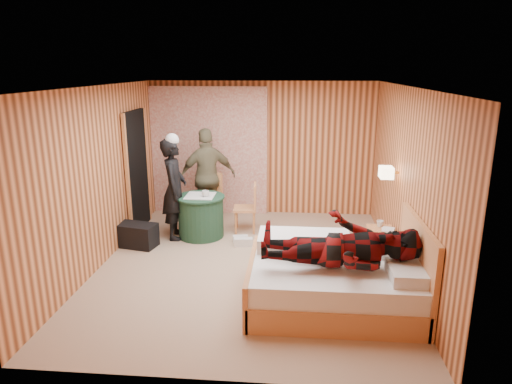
# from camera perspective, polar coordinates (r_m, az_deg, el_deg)

# --- Properties ---
(floor) EXTENTS (4.20, 5.00, 0.01)m
(floor) POSITION_cam_1_polar(r_m,az_deg,el_deg) (6.62, -0.90, -9.13)
(floor) COLOR tan
(floor) RESTS_ON ground
(ceiling) EXTENTS (4.20, 5.00, 0.01)m
(ceiling) POSITION_cam_1_polar(r_m,az_deg,el_deg) (6.03, -1.00, 13.04)
(ceiling) COLOR silver
(ceiling) RESTS_ON wall_back
(wall_back) EXTENTS (4.20, 0.02, 2.50)m
(wall_back) POSITION_cam_1_polar(r_m,az_deg,el_deg) (8.64, 0.75, 5.43)
(wall_back) COLOR #F1975C
(wall_back) RESTS_ON floor
(wall_left) EXTENTS (0.02, 5.00, 2.50)m
(wall_left) POSITION_cam_1_polar(r_m,az_deg,el_deg) (6.75, -18.99, 1.72)
(wall_left) COLOR #F1975C
(wall_left) RESTS_ON floor
(wall_right) EXTENTS (0.02, 5.00, 2.50)m
(wall_right) POSITION_cam_1_polar(r_m,az_deg,el_deg) (6.35, 18.26, 0.96)
(wall_right) COLOR #F1975C
(wall_right) RESTS_ON floor
(curtain) EXTENTS (2.20, 0.08, 2.40)m
(curtain) POSITION_cam_1_polar(r_m,az_deg,el_deg) (8.71, -5.88, 5.10)
(curtain) COLOR silver
(curtain) RESTS_ON floor
(doorway) EXTENTS (0.06, 0.90, 2.05)m
(doorway) POSITION_cam_1_polar(r_m,az_deg,el_deg) (8.05, -14.65, 2.54)
(doorway) COLOR black
(doorway) RESTS_ON floor
(wall_lamp) EXTENTS (0.26, 0.24, 0.16)m
(wall_lamp) POSITION_cam_1_polar(r_m,az_deg,el_deg) (6.73, 15.99, 2.37)
(wall_lamp) COLOR gold
(wall_lamp) RESTS_ON wall_right
(bed) EXTENTS (1.98, 1.54, 1.06)m
(bed) POSITION_cam_1_polar(r_m,az_deg,el_deg) (5.62, 9.77, -10.62)
(bed) COLOR #E5915D
(bed) RESTS_ON floor
(nightstand) EXTENTS (0.38, 0.51, 0.50)m
(nightstand) POSITION_cam_1_polar(r_m,az_deg,el_deg) (6.86, 15.26, -6.45)
(nightstand) COLOR #E5915D
(nightstand) RESTS_ON floor
(round_table) EXTENTS (0.80, 0.80, 0.71)m
(round_table) POSITION_cam_1_polar(r_m,az_deg,el_deg) (7.63, -6.90, -2.98)
(round_table) COLOR #224932
(round_table) RESTS_ON floor
(chair_far) EXTENTS (0.52, 0.52, 0.93)m
(chair_far) POSITION_cam_1_polar(r_m,az_deg,el_deg) (8.17, -5.89, -0.36)
(chair_far) COLOR #E5915D
(chair_far) RESTS_ON floor
(chair_near) EXTENTS (0.41, 0.41, 0.84)m
(chair_near) POSITION_cam_1_polar(r_m,az_deg,el_deg) (7.77, -0.85, -1.52)
(chair_near) COLOR #E5915D
(chair_near) RESTS_ON floor
(duffel_bag) EXTENTS (0.71, 0.47, 0.37)m
(duffel_bag) POSITION_cam_1_polar(r_m,az_deg,el_deg) (7.46, -14.79, -5.23)
(duffel_bag) COLOR black
(duffel_bag) RESTS_ON floor
(sneaker_left) EXTENTS (0.26, 0.14, 0.11)m
(sneaker_left) POSITION_cam_1_polar(r_m,az_deg,el_deg) (7.43, -1.97, -5.87)
(sneaker_left) COLOR silver
(sneaker_left) RESTS_ON floor
(sneaker_right) EXTENTS (0.31, 0.15, 0.13)m
(sneaker_right) POSITION_cam_1_polar(r_m,az_deg,el_deg) (7.26, -1.60, -6.28)
(sneaker_right) COLOR silver
(sneaker_right) RESTS_ON floor
(woman_standing) EXTENTS (0.46, 0.64, 1.66)m
(woman_standing) POSITION_cam_1_polar(r_m,az_deg,el_deg) (7.51, -10.17, 0.36)
(woman_standing) COLOR black
(woman_standing) RESTS_ON floor
(man_at_table) EXTENTS (1.09, 0.79, 1.72)m
(man_at_table) POSITION_cam_1_polar(r_m,az_deg,el_deg) (8.12, -6.07, 1.90)
(man_at_table) COLOR #6F674A
(man_at_table) RESTS_ON floor
(man_on_bed) EXTENTS (0.86, 0.67, 1.77)m
(man_on_bed) POSITION_cam_1_polar(r_m,az_deg,el_deg) (5.15, 10.56, -5.19)
(man_on_bed) COLOR #630909
(man_on_bed) RESTS_ON bed
(book_lower) EXTENTS (0.19, 0.24, 0.02)m
(book_lower) POSITION_cam_1_polar(r_m,az_deg,el_deg) (6.73, 15.48, -4.63)
(book_lower) COLOR silver
(book_lower) RESTS_ON nightstand
(book_upper) EXTENTS (0.22, 0.26, 0.02)m
(book_upper) POSITION_cam_1_polar(r_m,az_deg,el_deg) (6.72, 15.49, -4.47)
(book_upper) COLOR silver
(book_upper) RESTS_ON nightstand
(cup_nightstand) EXTENTS (0.11, 0.11, 0.09)m
(cup_nightstand) POSITION_cam_1_polar(r_m,az_deg,el_deg) (6.89, 15.24, -3.84)
(cup_nightstand) COLOR silver
(cup_nightstand) RESTS_ON nightstand
(cup_table) EXTENTS (0.16, 0.16, 0.10)m
(cup_table) POSITION_cam_1_polar(r_m,az_deg,el_deg) (7.44, -6.33, -0.19)
(cup_table) COLOR silver
(cup_table) RESTS_ON round_table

